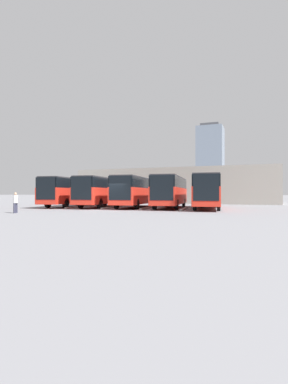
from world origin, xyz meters
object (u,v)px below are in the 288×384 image
Objects in this scene: bus_2 at (136,191)px; pedestrian at (15,202)px; bus_0 at (207,191)px; bus_4 at (72,191)px; bus_3 at (103,191)px; bus_1 at (171,191)px.

bus_2 reaches higher than pedestrian.
bus_4 is at bearing -5.85° from bus_0.
pedestrian is at bearing 34.88° from bus_0.
bus_2 and bus_3 have the same top height.
bus_3 and bus_4 have the same top height.
bus_1 is 7.20× the size of pedestrian.
bus_1 is at bearing -37.10° from pedestrian.
pedestrian is (13.42, 12.20, -0.98)m from bus_0.
bus_1 is at bearing 175.69° from bus_2.
bus_0 is 1.00× the size of bus_2.
bus_2 is at bearing -8.43° from bus_0.
pedestrian is at bearing 45.77° from bus_1.
bus_1 is 1.00× the size of bus_2.
bus_0 is at bearing 174.15° from bus_4.
bus_0 is 1.00× the size of bus_1.
bus_0 is at bearing 167.46° from bus_1.
bus_2 is 1.00× the size of bus_4.
bus_2 and bus_4 have the same top height.
bus_2 is at bearing 177.19° from bus_3.
bus_0 is at bearing 171.57° from bus_2.
bus_2 is 7.20× the size of pedestrian.
bus_0 is at bearing -48.00° from pedestrian.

